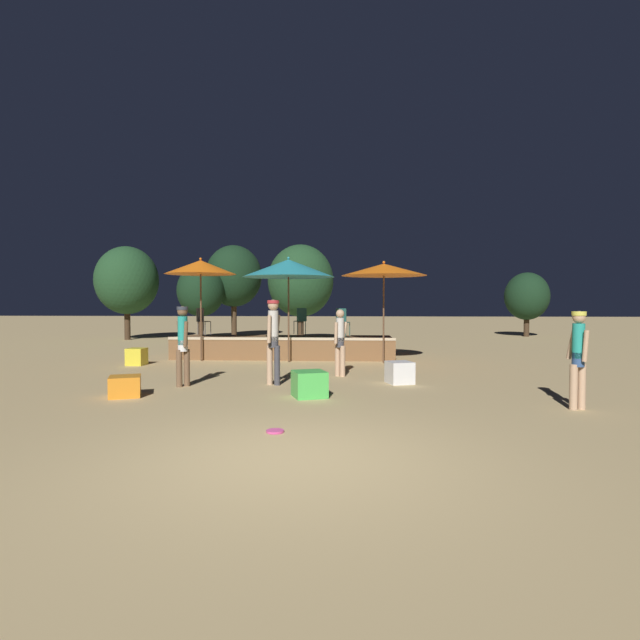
% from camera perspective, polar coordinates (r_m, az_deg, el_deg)
% --- Properties ---
extents(ground_plane, '(120.00, 120.00, 0.00)m').
position_cam_1_polar(ground_plane, '(6.03, -3.33, -15.51)').
color(ground_plane, tan).
extents(wooden_deck, '(7.13, 2.52, 0.73)m').
position_cam_1_polar(wooden_deck, '(16.81, -3.94, -3.08)').
color(wooden_deck, brown).
rests_on(wooden_deck, ground).
extents(patio_umbrella_0, '(2.80, 2.80, 3.20)m').
position_cam_1_polar(patio_umbrella_0, '(15.21, -3.62, 5.92)').
color(patio_umbrella_0, brown).
rests_on(patio_umbrella_0, ground).
extents(patio_umbrella_1, '(2.19, 2.19, 3.21)m').
position_cam_1_polar(patio_umbrella_1, '(15.93, -13.49, 5.87)').
color(patio_umbrella_1, brown).
rests_on(patio_umbrella_1, ground).
extents(patio_umbrella_2, '(2.54, 2.54, 3.06)m').
position_cam_1_polar(patio_umbrella_2, '(15.06, 7.30, 5.71)').
color(patio_umbrella_2, brown).
rests_on(patio_umbrella_2, ground).
extents(cube_seat_0, '(0.50, 0.50, 0.49)m').
position_cam_1_polar(cube_seat_0, '(15.45, -20.22, -3.95)').
color(cube_seat_0, yellow).
rests_on(cube_seat_0, ground).
extents(cube_seat_1, '(0.76, 0.76, 0.50)m').
position_cam_1_polar(cube_seat_1, '(9.66, -1.23, -7.33)').
color(cube_seat_1, '#4CC651').
rests_on(cube_seat_1, ground).
extents(cube_seat_2, '(0.74, 0.74, 0.40)m').
position_cam_1_polar(cube_seat_2, '(10.40, -21.40, -7.07)').
color(cube_seat_2, orange).
rests_on(cube_seat_2, ground).
extents(cube_seat_3, '(0.66, 0.66, 0.49)m').
position_cam_1_polar(cube_seat_3, '(11.38, 9.09, -5.95)').
color(cube_seat_3, white).
rests_on(cube_seat_3, ground).
extents(person_0, '(0.35, 0.43, 1.65)m').
position_cam_1_polar(person_0, '(12.25, 2.31, -2.38)').
color(person_0, tan).
rests_on(person_0, ground).
extents(person_1, '(0.30, 0.52, 1.88)m').
position_cam_1_polar(person_1, '(11.00, -5.36, -1.78)').
color(person_1, tan).
rests_on(person_1, ground).
extents(person_2, '(0.29, 0.50, 1.67)m').
position_cam_1_polar(person_2, '(9.51, 27.42, -3.54)').
color(person_2, tan).
rests_on(person_2, ground).
extents(person_3, '(0.40, 0.44, 1.74)m').
position_cam_1_polar(person_3, '(11.15, -15.41, -2.35)').
color(person_3, brown).
rests_on(person_3, ground).
extents(bistro_chair_0, '(0.45, 0.46, 0.90)m').
position_cam_1_polar(bistro_chair_0, '(16.08, 2.56, 0.07)').
color(bistro_chair_0, '#1E4C47').
rests_on(bistro_chair_0, wooden_deck).
extents(bistro_chair_1, '(0.44, 0.44, 0.90)m').
position_cam_1_polar(bistro_chair_1, '(17.26, -13.33, 0.15)').
color(bistro_chair_1, '#47474C').
rests_on(bistro_chair_1, wooden_deck).
extents(bistro_chair_2, '(0.47, 0.47, 0.90)m').
position_cam_1_polar(bistro_chair_2, '(17.08, -2.21, 0.18)').
color(bistro_chair_2, '#1E4C47').
rests_on(bistro_chair_2, wooden_deck).
extents(frisbee_disc, '(0.25, 0.25, 0.03)m').
position_cam_1_polar(frisbee_disc, '(7.16, -5.15, -12.54)').
color(frisbee_disc, '#E54C99').
rests_on(frisbee_disc, ground).
extents(background_tree_0, '(2.34, 2.34, 3.70)m').
position_cam_1_polar(background_tree_0, '(25.49, -13.46, 3.27)').
color(background_tree_0, '#3D2B1C').
rests_on(background_tree_0, ground).
extents(background_tree_1, '(3.00, 3.00, 4.47)m').
position_cam_1_polar(background_tree_1, '(22.91, -2.23, 4.48)').
color(background_tree_1, '#3D2B1C').
rests_on(background_tree_1, ground).
extents(background_tree_2, '(3.00, 3.00, 4.55)m').
position_cam_1_polar(background_tree_2, '(26.10, -21.21, 4.23)').
color(background_tree_2, '#3D2B1C').
rests_on(background_tree_2, ground).
extents(background_tree_3, '(2.91, 2.91, 4.80)m').
position_cam_1_polar(background_tree_3, '(26.49, -9.83, 4.95)').
color(background_tree_3, '#3D2B1C').
rests_on(background_tree_3, ground).
extents(background_tree_4, '(2.30, 2.30, 3.42)m').
position_cam_1_polar(background_tree_4, '(28.75, 22.57, 2.51)').
color(background_tree_4, '#3D2B1C').
rests_on(background_tree_4, ground).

